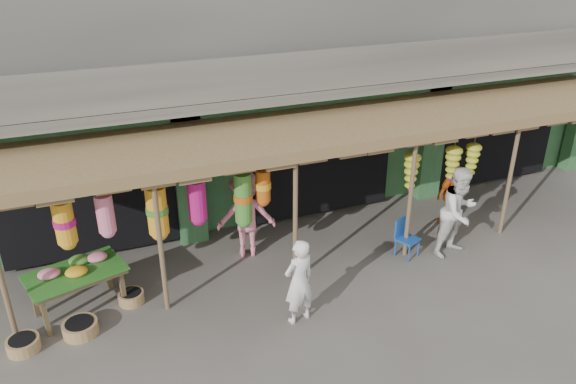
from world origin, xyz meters
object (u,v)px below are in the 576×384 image
object	(u,v)px
flower_table	(76,273)
person_shopper	(246,215)
blue_chair	(405,235)
person_right	(459,212)
person_vendor	(452,192)
person_front	(299,282)

from	to	relation	value
flower_table	person_shopper	bearing A→B (deg)	-4.21
blue_chair	person_shopper	xyz separation A→B (m)	(-3.04, 1.24, 0.47)
blue_chair	person_shopper	distance (m)	3.32
flower_table	person_right	bearing A→B (deg)	-22.74
blue_chair	person_vendor	xyz separation A→B (m)	(1.72, 0.82, 0.31)
person_front	person_shopper	size ratio (longest dim) A/B	0.86
person_vendor	blue_chair	bearing A→B (deg)	12.01
person_shopper	person_vendor	bearing A→B (deg)	-171.05
person_right	person_vendor	distance (m)	1.35
person_vendor	person_right	bearing A→B (deg)	45.44
flower_table	blue_chair	xyz separation A→B (m)	(6.41, -0.52, -0.32)
blue_chair	person_front	xyz separation A→B (m)	(-2.87, -1.18, 0.34)
person_shopper	person_front	bearing A→B (deg)	107.92
person_right	person_vendor	world-z (taller)	person_right
blue_chair	person_shopper	size ratio (longest dim) A/B	0.45
flower_table	person_front	size ratio (longest dim) A/B	1.14
flower_table	person_right	world-z (taller)	person_right
flower_table	blue_chair	distance (m)	6.44
blue_chair	person_right	distance (m)	1.19
flower_table	person_front	bearing A→B (deg)	-41.92
person_front	person_right	xyz separation A→B (m)	(3.90, 0.86, 0.17)
blue_chair	person_shopper	world-z (taller)	person_shopper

